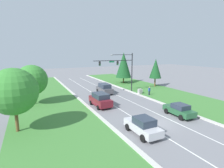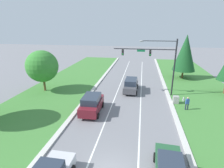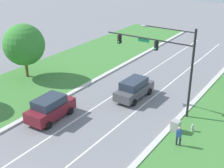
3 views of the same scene
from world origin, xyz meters
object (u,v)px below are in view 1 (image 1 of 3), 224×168
forest_sedan (179,110)px  pedestrian (149,91)px  conifer_near_right_tree (124,65)px  oak_near_left_tree (14,92)px  fire_hydrant (142,91)px  burgundy_suv (100,100)px  graphite_suv (104,88)px  utility_cabinet (140,92)px  conifer_far_right_tree (156,69)px  silver_sedan (143,126)px  oak_far_left_tree (32,80)px  traffic_signal_mast (122,66)px

forest_sedan → pedestrian: pedestrian is taller
conifer_near_right_tree → oak_near_left_tree: 31.86m
forest_sedan → fire_hydrant: bearing=77.7°
fire_hydrant → burgundy_suv: bearing=-156.6°
graphite_suv → burgundy_suv: bearing=-116.1°
utility_cabinet → conifer_far_right_tree: size_ratio=0.16×
forest_sedan → conifer_near_right_tree: 25.51m
forest_sedan → graphite_suv: bearing=105.6°
conifer_far_right_tree → burgundy_suv: bearing=-153.4°
fire_hydrant → silver_sedan: bearing=-125.4°
fire_hydrant → conifer_near_right_tree: bearing=79.7°
conifer_far_right_tree → oak_far_left_tree: 27.01m
conifer_far_right_tree → silver_sedan: bearing=-132.0°
fire_hydrant → conifer_near_right_tree: conifer_near_right_tree is taller
fire_hydrant → graphite_suv: bearing=158.4°
utility_cabinet → conifer_far_right_tree: (7.69, 4.83, 3.84)m
oak_near_left_tree → conifer_far_right_tree: bearing=24.8°
burgundy_suv → oak_far_left_tree: (-9.10, 5.54, 2.84)m
forest_sedan → oak_far_left_tree: (-16.66, 13.79, 3.07)m
traffic_signal_mast → fire_hydrant: size_ratio=12.19×
conifer_near_right_tree → pedestrian: bearing=-99.2°
burgundy_suv → oak_near_left_tree: 12.26m
conifer_near_right_tree → traffic_signal_mast: bearing=-121.6°
graphite_suv → utility_cabinet: bearing=-29.9°
pedestrian → conifer_near_right_tree: 14.69m
burgundy_suv → oak_far_left_tree: 11.02m
forest_sedan → pedestrian: (3.42, 10.57, 0.11)m
silver_sedan → oak_near_left_tree: size_ratio=0.66×
silver_sedan → utility_cabinet: silver_sedan is taller
burgundy_suv → oak_near_left_tree: oak_near_left_tree is taller
conifer_far_right_tree → fire_hydrant: bearing=-148.5°
oak_far_left_tree → oak_near_left_tree: bearing=-100.7°
utility_cabinet → conifer_far_right_tree: conifer_far_right_tree is taller
graphite_suv → fire_hydrant: graphite_suv is taller
traffic_signal_mast → conifer_near_right_tree: (5.79, 9.40, -0.46)m
conifer_near_right_tree → conifer_far_right_tree: (4.47, -7.44, -0.53)m
burgundy_suv → forest_sedan: 11.19m
graphite_suv → fire_hydrant: size_ratio=7.07×
pedestrian → utility_cabinet: bearing=-70.2°
oak_far_left_tree → forest_sedan: bearing=-39.6°
pedestrian → fire_hydrant: size_ratio=2.41×
graphite_suv → traffic_signal_mast: bearing=-11.6°
graphite_suv → conifer_near_right_tree: size_ratio=0.60×
traffic_signal_mast → oak_far_left_tree: (-16.54, -1.35, -1.46)m
utility_cabinet → fire_hydrant: (1.15, 0.81, -0.18)m
burgundy_suv → fire_hydrant: (11.16, 4.84, -0.71)m
burgundy_suv → pedestrian: bearing=9.8°
conifer_near_right_tree → conifer_far_right_tree: bearing=-59.0°
graphite_suv → fire_hydrant: 7.73m
silver_sedan → conifer_far_right_tree: bearing=48.0°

